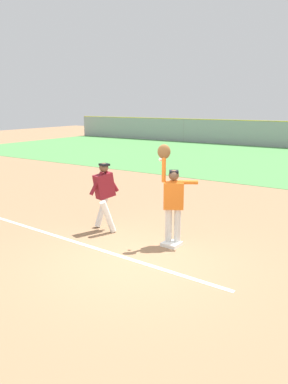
{
  "coord_description": "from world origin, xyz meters",
  "views": [
    {
      "loc": [
        4.25,
        -6.01,
        3.14
      ],
      "look_at": [
        -0.81,
        1.53,
        1.05
      ],
      "focal_mm": 36.19,
      "sensor_mm": 36.0,
      "label": 1
    }
  ],
  "objects_px": {
    "first_base": "(172,244)",
    "runner": "(104,192)",
    "parked_car_white": "(257,134)",
    "fielder": "(173,197)",
    "baseball": "(160,160)"
  },
  "relations": [
    {
      "from": "first_base",
      "to": "baseball",
      "type": "height_order",
      "value": "baseball"
    },
    {
      "from": "fielder",
      "to": "parked_car_white",
      "type": "xyz_separation_m",
      "value": [
        -5.91,
        24.2,
        -0.45
      ]
    },
    {
      "from": "first_base",
      "to": "parked_car_white",
      "type": "xyz_separation_m",
      "value": [
        -5.94,
        24.26,
        0.63
      ]
    },
    {
      "from": "runner",
      "to": "parked_car_white",
      "type": "relative_size",
      "value": 0.39
    },
    {
      "from": "runner",
      "to": "first_base",
      "type": "bearing_deg",
      "value": 17.94
    },
    {
      "from": "parked_car_white",
      "to": "fielder",
      "type": "bearing_deg",
      "value": -74.59
    },
    {
      "from": "fielder",
      "to": "parked_car_white",
      "type": "bearing_deg",
      "value": -17.39
    },
    {
      "from": "runner",
      "to": "parked_car_white",
      "type": "bearing_deg",
      "value": 118.28
    },
    {
      "from": "parked_car_white",
      "to": "first_base",
      "type": "bearing_deg",
      "value": -74.55
    },
    {
      "from": "fielder",
      "to": "parked_car_white",
      "type": "height_order",
      "value": "fielder"
    },
    {
      "from": "first_base",
      "to": "runner",
      "type": "bearing_deg",
      "value": 178.99
    },
    {
      "from": "runner",
      "to": "baseball",
      "type": "height_order",
      "value": "baseball"
    },
    {
      "from": "fielder",
      "to": "runner",
      "type": "bearing_deg",
      "value": 59.83
    },
    {
      "from": "runner",
      "to": "parked_car_white",
      "type": "height_order",
      "value": "runner"
    },
    {
      "from": "fielder",
      "to": "baseball",
      "type": "distance_m",
      "value": 0.86
    }
  ]
}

